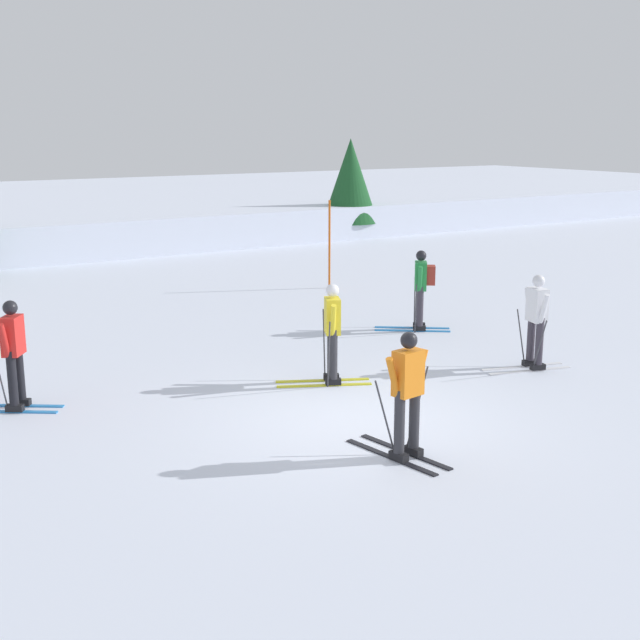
{
  "coord_description": "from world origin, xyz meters",
  "views": [
    {
      "loc": [
        -6.69,
        -9.63,
        4.25
      ],
      "look_at": [
        0.98,
        2.59,
        0.9
      ],
      "focal_mm": 46.99,
      "sensor_mm": 36.0,
      "label": 1
    }
  ],
  "objects": [
    {
      "name": "trail_marker_pole",
      "position": [
        5.28,
        8.97,
        1.18
      ],
      "size": [
        0.06,
        0.06,
        2.35
      ],
      "primitive_type": "cylinder",
      "color": "#C65614",
      "rests_on": "ground"
    },
    {
      "name": "conifer_far_left",
      "position": [
        11.78,
        17.57,
        2.18
      ],
      "size": [
        2.19,
        2.19,
        3.8
      ],
      "color": "#513823",
      "rests_on": "ground"
    },
    {
      "name": "ground_plane",
      "position": [
        0.0,
        0.0,
        0.0
      ],
      "size": [
        120.0,
        120.0,
        0.0
      ],
      "primitive_type": "plane",
      "color": "silver"
    },
    {
      "name": "skier_white",
      "position": [
        4.23,
        0.57,
        0.92
      ],
      "size": [
        1.64,
        0.97,
        1.71
      ],
      "color": "silver",
      "rests_on": "ground"
    },
    {
      "name": "skier_orange",
      "position": [
        -0.28,
        -1.52,
        0.92
      ],
      "size": [
        0.99,
        1.64,
        1.71
      ],
      "color": "black",
      "rests_on": "ground"
    },
    {
      "name": "far_snow_ridge",
      "position": [
        0.0,
        20.8,
        0.62
      ],
      "size": [
        80.0,
        8.34,
        1.24
      ],
      "primitive_type": "cube",
      "color": "silver",
      "rests_on": "ground"
    },
    {
      "name": "skier_yellow",
      "position": [
        0.69,
        1.76,
        0.92
      ],
      "size": [
        1.6,
        1.03,
        1.71
      ],
      "color": "gold",
      "rests_on": "ground"
    },
    {
      "name": "skier_green",
      "position": [
        4.36,
        3.95,
        0.96
      ],
      "size": [
        1.5,
        1.25,
        1.71
      ],
      "color": "#237AC6",
      "rests_on": "ground"
    },
    {
      "name": "skier_red",
      "position": [
        -4.13,
        3.2,
        0.92
      ],
      "size": [
        1.53,
        1.21,
        1.71
      ],
      "color": "#237AC6",
      "rests_on": "ground"
    }
  ]
}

